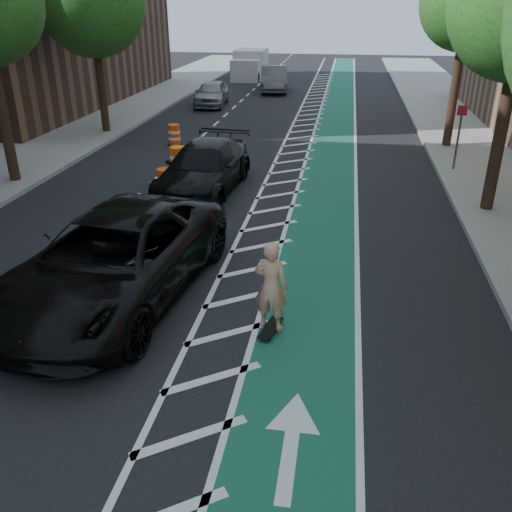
% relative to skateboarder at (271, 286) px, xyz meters
% --- Properties ---
extents(ground, '(120.00, 120.00, 0.00)m').
position_rel_skateboarder_xyz_m(ground, '(-2.30, -0.20, -1.03)').
color(ground, black).
rests_on(ground, ground).
extents(bike_lane, '(2.00, 90.00, 0.01)m').
position_rel_skateboarder_xyz_m(bike_lane, '(0.70, 9.80, -1.02)').
color(bike_lane, '#1A5C3F').
rests_on(bike_lane, ground).
extents(buffer_strip, '(1.40, 90.00, 0.01)m').
position_rel_skateboarder_xyz_m(buffer_strip, '(-0.80, 9.80, -1.02)').
color(buffer_strip, silver).
rests_on(buffer_strip, ground).
extents(sidewalk_left, '(5.00, 90.00, 0.15)m').
position_rel_skateboarder_xyz_m(sidewalk_left, '(-11.80, 9.80, -0.95)').
color(sidewalk_left, gray).
rests_on(sidewalk_left, ground).
extents(curb_right, '(0.12, 90.00, 0.16)m').
position_rel_skateboarder_xyz_m(curb_right, '(4.75, 9.80, -0.95)').
color(curb_right, gray).
rests_on(curb_right, ground).
extents(curb_left, '(0.12, 90.00, 0.16)m').
position_rel_skateboarder_xyz_m(curb_left, '(-9.35, 9.80, -0.95)').
color(curb_left, gray).
rests_on(curb_left, ground).
extents(tree_r_d, '(4.20, 4.20, 7.90)m').
position_rel_skateboarder_xyz_m(tree_r_d, '(5.60, 15.80, 4.75)').
color(tree_r_d, '#382619').
rests_on(tree_r_d, ground).
extents(tree_l_d, '(4.20, 4.20, 7.90)m').
position_rel_skateboarder_xyz_m(tree_l_d, '(-10.20, 15.80, 4.75)').
color(tree_l_d, '#382619').
rests_on(tree_l_d, ground).
extents(sign_post, '(0.35, 0.08, 2.47)m').
position_rel_skateboarder_xyz_m(sign_post, '(5.30, 11.80, 0.33)').
color(sign_post, '#4C4C4C').
rests_on(sign_post, ground).
extents(skateboard, '(0.42, 0.89, 0.12)m').
position_rel_skateboarder_xyz_m(skateboard, '(0.00, 0.00, -0.93)').
color(skateboard, black).
rests_on(skateboard, ground).
extents(skateboarder, '(0.74, 0.57, 1.82)m').
position_rel_skateboarder_xyz_m(skateboarder, '(0.00, 0.00, 0.00)').
color(skateboarder, tan).
rests_on(skateboarder, skateboard).
extents(suv_near, '(3.82, 6.98, 1.85)m').
position_rel_skateboarder_xyz_m(suv_near, '(-3.46, 0.84, -0.10)').
color(suv_near, black).
rests_on(suv_near, ground).
extents(suv_far, '(2.59, 5.64, 1.60)m').
position_rel_skateboarder_xyz_m(suv_far, '(-3.38, 8.19, -0.23)').
color(suv_far, black).
rests_on(suv_far, ground).
extents(car_silver, '(2.06, 4.46, 1.48)m').
position_rel_skateboarder_xyz_m(car_silver, '(-6.95, 24.16, -0.29)').
color(car_silver, gray).
rests_on(car_silver, ground).
extents(car_grey, '(2.44, 5.28, 1.68)m').
position_rel_skateboarder_xyz_m(car_grey, '(-3.96, 30.47, -0.19)').
color(car_grey, '#56565B').
rests_on(car_grey, ground).
extents(box_truck, '(2.43, 5.26, 2.19)m').
position_rel_skateboarder_xyz_m(box_truck, '(-6.80, 36.88, -0.02)').
color(box_truck, silver).
rests_on(box_truck, ground).
extents(barrel_a, '(0.69, 0.69, 0.94)m').
position_rel_skateboarder_xyz_m(barrel_a, '(-4.50, 7.46, -0.58)').
color(barrel_a, '#F1440C').
rests_on(barrel_a, ground).
extents(barrel_b, '(0.75, 0.75, 1.03)m').
position_rel_skateboarder_xyz_m(barrel_b, '(-4.82, 9.97, -0.54)').
color(barrel_b, '#FF5B0D').
rests_on(barrel_b, ground).
extents(barrel_c, '(0.66, 0.66, 0.90)m').
position_rel_skateboarder_xyz_m(barrel_c, '(-6.30, 14.30, -0.60)').
color(barrel_c, '#F34B0C').
rests_on(barrel_c, ground).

